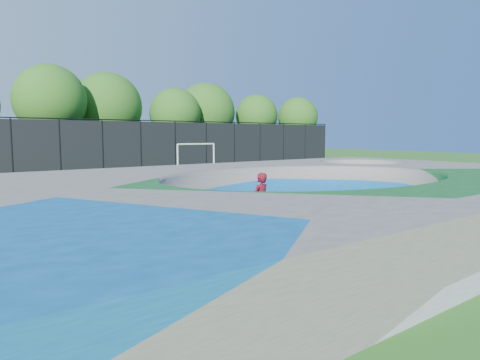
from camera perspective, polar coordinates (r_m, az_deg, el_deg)
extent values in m
plane|color=#245F1A|center=(15.23, 9.24, -4.88)|extent=(120.00, 120.00, 0.00)
cube|color=gray|center=(15.11, 9.29, -2.08)|extent=(22.00, 14.00, 1.50)
imported|color=#B30E1E|center=(12.91, 2.75, -2.87)|extent=(0.70, 0.53, 1.73)
cube|color=black|center=(13.06, 2.73, -6.52)|extent=(0.79, 0.24, 0.05)
cylinder|color=silver|center=(32.59, -8.31, 2.82)|extent=(0.12, 0.12, 2.17)
cylinder|color=silver|center=(34.25, -3.52, 3.03)|extent=(0.12, 0.12, 2.17)
cylinder|color=silver|center=(33.35, -5.87, 4.79)|extent=(3.25, 0.12, 0.12)
cylinder|color=black|center=(31.74, -28.14, 3.75)|extent=(0.09, 0.09, 4.00)
cylinder|color=black|center=(32.33, -22.88, 4.02)|extent=(0.09, 0.09, 4.00)
cylinder|color=black|center=(33.18, -17.83, 4.24)|extent=(0.09, 0.09, 4.00)
cylinder|color=black|center=(34.28, -13.08, 4.42)|extent=(0.09, 0.09, 4.00)
cylinder|color=black|center=(35.59, -8.64, 4.56)|extent=(0.09, 0.09, 4.00)
cylinder|color=black|center=(37.10, -4.54, 4.66)|extent=(0.09, 0.09, 4.00)
cylinder|color=black|center=(38.78, -0.78, 4.74)|extent=(0.09, 0.09, 4.00)
cylinder|color=black|center=(40.62, 2.66, 4.79)|extent=(0.09, 0.09, 4.00)
cylinder|color=black|center=(42.59, 5.79, 4.82)|extent=(0.09, 0.09, 4.00)
cylinder|color=black|center=(44.67, 8.64, 4.84)|extent=(0.09, 0.09, 4.00)
cylinder|color=black|center=(46.85, 11.23, 4.84)|extent=(0.09, 0.09, 4.00)
cube|color=black|center=(33.18, -17.83, 4.24)|extent=(48.00, 0.03, 3.80)
cylinder|color=black|center=(33.19, -17.95, 7.69)|extent=(48.00, 0.08, 0.08)
cylinder|color=#4D3B26|center=(36.18, -23.76, 3.75)|extent=(0.44, 0.44, 3.51)
sphere|color=#285E18|center=(36.27, -24.01, 9.73)|extent=(5.41, 5.41, 5.41)
cylinder|color=#4D3B26|center=(39.39, -17.10, 3.80)|extent=(0.44, 0.44, 3.04)
sphere|color=#285E18|center=(39.44, -17.27, 9.26)|extent=(5.98, 5.98, 5.98)
cylinder|color=#4D3B26|center=(40.60, -8.56, 4.07)|extent=(0.44, 0.44, 3.07)
sphere|color=#285E18|center=(40.63, -8.63, 8.75)|extent=(4.74, 4.74, 4.74)
cylinder|color=#4D3B26|center=(43.98, -4.55, 4.16)|extent=(0.44, 0.44, 2.91)
sphere|color=#285E18|center=(44.02, -4.59, 8.96)|extent=(5.95, 5.95, 5.95)
cylinder|color=#4D3B26|center=(46.61, 2.21, 4.48)|extent=(0.44, 0.44, 3.25)
sphere|color=#285E18|center=(46.64, 2.22, 8.57)|extent=(4.54, 4.54, 4.54)
cylinder|color=#4D3B26|center=(49.62, 7.66, 4.51)|extent=(0.44, 0.44, 3.21)
sphere|color=#285E18|center=(49.65, 7.72, 8.31)|extent=(4.51, 4.51, 4.51)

